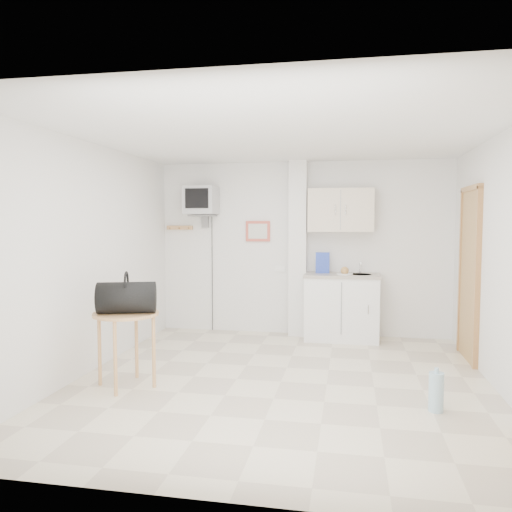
% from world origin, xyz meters
% --- Properties ---
extents(ground, '(4.50, 4.50, 0.00)m').
position_xyz_m(ground, '(0.00, 0.00, 0.00)').
color(ground, beige).
rests_on(ground, ground).
extents(room_envelope, '(4.24, 4.54, 2.55)m').
position_xyz_m(room_envelope, '(0.24, 0.09, 1.54)').
color(room_envelope, white).
rests_on(room_envelope, ground).
extents(kitchenette, '(1.03, 0.58, 2.10)m').
position_xyz_m(kitchenette, '(0.57, 2.00, 0.80)').
color(kitchenette, white).
rests_on(kitchenette, ground).
extents(crt_television, '(0.44, 0.45, 2.15)m').
position_xyz_m(crt_television, '(-1.45, 2.02, 1.94)').
color(crt_television, slate).
rests_on(crt_television, ground).
extents(round_table, '(0.64, 0.64, 0.75)m').
position_xyz_m(round_table, '(-1.49, -0.42, 0.65)').
color(round_table, '#B38548').
rests_on(round_table, ground).
extents(duffel_bag, '(0.62, 0.46, 0.41)m').
position_xyz_m(duffel_bag, '(-1.46, -0.46, 0.90)').
color(duffel_bag, black).
rests_on(duffel_bag, round_table).
extents(water_bottle, '(0.13, 0.13, 0.38)m').
position_xyz_m(water_bottle, '(1.43, -0.55, 0.17)').
color(water_bottle, '#98BED1').
rests_on(water_bottle, ground).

